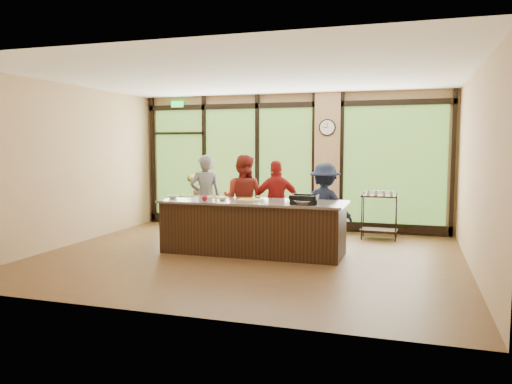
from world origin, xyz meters
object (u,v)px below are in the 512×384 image
Objects in this scene: cook_right at (325,206)px; roasting_pan at (304,201)px; cook_left at (206,198)px; bar_cart at (379,210)px; island_base at (253,228)px; flower_stand at (198,213)px.

cook_right is 3.54× the size of roasting_pan.
bar_cart is at bearing 175.83° from cook_left.
cook_right reaches higher than island_base.
flower_stand is 0.79× the size of bar_cart.
cook_right is 1.59× the size of bar_cart.
cook_right reaches higher than bar_cart.
island_base is at bearing -35.17° from flower_stand.
roasting_pan is at bearing 131.31° from cook_left.
bar_cart is (3.26, 1.13, -0.26)m from cook_left.
island_base is at bearing 122.55° from cook_left.
cook_right is at bearing -10.17° from flower_stand.
bar_cart is at bearing 11.96° from flower_stand.
island_base is 1.99× the size of cook_right.
roasting_pan reaches higher than flower_stand.
bar_cart is (0.89, 1.22, -0.19)m from cook_right.
cook_right is 1.53m from bar_cart.
roasting_pan is 3.46m from flower_stand.
island_base is at bearing 41.54° from cook_right.
bar_cart is at bearing -118.39° from cook_right.
cook_right is (1.12, 0.75, 0.34)m from island_base.
roasting_pan is (0.94, -0.19, 0.52)m from island_base.
cook_right is at bearing 154.43° from cook_left.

